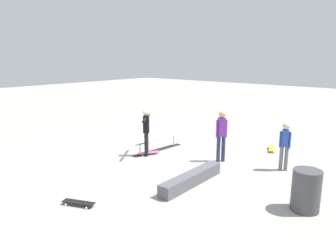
# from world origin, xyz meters

# --- Properties ---
(ground_plane) EXTENTS (60.00, 60.00, 0.00)m
(ground_plane) POSITION_xyz_m (0.00, 0.00, 0.00)
(ground_plane) COLOR #ADA89E
(grind_rail) EXTENTS (2.33, 0.42, 0.43)m
(grind_rail) POSITION_xyz_m (-0.32, -0.76, 0.19)
(grind_rail) COLOR black
(grind_rail) RESTS_ON ground_plane
(skate_ledge) EXTENTS (2.47, 0.39, 0.34)m
(skate_ledge) POSITION_xyz_m (1.48, 2.12, 0.17)
(skate_ledge) COLOR #595960
(skate_ledge) RESTS_ON ground_plane
(skater_main) EXTENTS (1.13, 0.83, 1.65)m
(skater_main) POSITION_xyz_m (0.41, -0.62, 0.96)
(skater_main) COLOR black
(skater_main) RESTS_ON ground_plane
(skateboard_main) EXTENTS (0.80, 0.55, 0.09)m
(skateboard_main) POSITION_xyz_m (0.28, -0.63, 0.07)
(skateboard_main) COLOR #E05993
(skateboard_main) RESTS_ON ground_plane
(bystander_purple_shirt) EXTENTS (0.35, 0.30, 1.72)m
(bystander_purple_shirt) POSITION_xyz_m (-0.73, 1.70, 0.97)
(bystander_purple_shirt) COLOR #2D3351
(bystander_purple_shirt) RESTS_ON ground_plane
(bystander_blue_shirt) EXTENTS (0.22, 0.34, 1.49)m
(bystander_blue_shirt) POSITION_xyz_m (-1.25, 3.60, 0.84)
(bystander_blue_shirt) COLOR slate
(bystander_blue_shirt) RESTS_ON ground_plane
(loose_skateboard_black) EXTENTS (0.50, 0.81, 0.09)m
(loose_skateboard_black) POSITION_xyz_m (4.21, 0.82, 0.07)
(loose_skateboard_black) COLOR black
(loose_skateboard_black) RESTS_ON ground_plane
(loose_skateboard_yellow) EXTENTS (0.81, 0.51, 0.09)m
(loose_skateboard_yellow) POSITION_xyz_m (-3.06, 2.50, 0.07)
(loose_skateboard_yellow) COLOR yellow
(loose_skateboard_yellow) RESTS_ON ground_plane
(trash_bin) EXTENTS (0.63, 0.63, 0.96)m
(trash_bin) POSITION_xyz_m (1.02, 4.95, 0.48)
(trash_bin) COLOR #47474C
(trash_bin) RESTS_ON ground_plane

